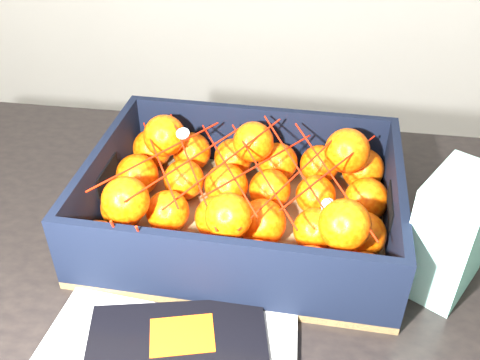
# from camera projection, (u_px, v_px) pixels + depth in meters

# --- Properties ---
(table) EXTENTS (1.22, 0.83, 0.75)m
(table) POSITION_uv_depth(u_px,v_px,m) (207.00, 309.00, 0.81)
(table) COLOR black
(table) RESTS_ON ground
(produce_crate) EXTENTS (0.44, 0.33, 0.12)m
(produce_crate) POSITION_uv_depth(u_px,v_px,m) (244.00, 209.00, 0.79)
(produce_crate) COLOR olive
(produce_crate) RESTS_ON table
(clementine_heap) EXTENTS (0.42, 0.31, 0.12)m
(clementine_heap) POSITION_uv_depth(u_px,v_px,m) (244.00, 199.00, 0.78)
(clementine_heap) COLOR #FF4F05
(clementine_heap) RESTS_ON produce_crate
(mesh_net) EXTENTS (0.37, 0.29, 0.09)m
(mesh_net) POSITION_uv_depth(u_px,v_px,m) (237.00, 170.00, 0.74)
(mesh_net) COLOR red
(mesh_net) RESTS_ON clementine_heap
(retail_carton) EXTENTS (0.12, 0.13, 0.17)m
(retail_carton) POSITION_uv_depth(u_px,v_px,m) (451.00, 234.00, 0.68)
(retail_carton) COLOR white
(retail_carton) RESTS_ON table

